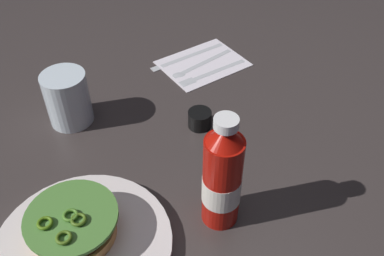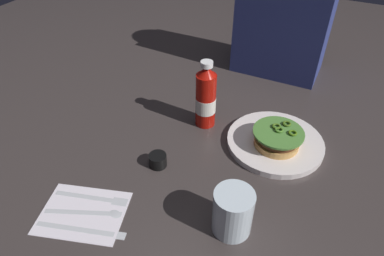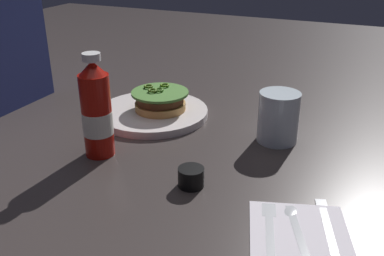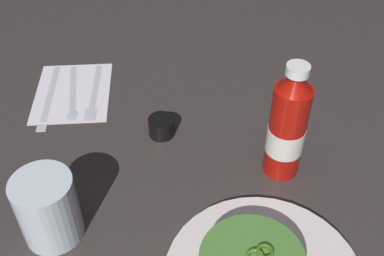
# 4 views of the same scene
# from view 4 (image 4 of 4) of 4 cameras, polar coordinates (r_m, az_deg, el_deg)

# --- Properties ---
(ground_plane) EXTENTS (3.00, 3.00, 0.00)m
(ground_plane) POSITION_cam_4_polar(r_m,az_deg,el_deg) (0.74, -1.70, -8.48)
(ground_plane) COLOR #38312F
(ketchup_bottle) EXTENTS (0.06, 0.06, 0.21)m
(ketchup_bottle) POSITION_cam_4_polar(r_m,az_deg,el_deg) (0.73, 11.54, 0.01)
(ketchup_bottle) COLOR #AC1209
(ketchup_bottle) RESTS_ON ground_plane
(water_glass) EXTENTS (0.09, 0.09, 0.11)m
(water_glass) POSITION_cam_4_polar(r_m,az_deg,el_deg) (0.69, -17.17, -9.37)
(water_glass) COLOR silver
(water_glass) RESTS_ON ground_plane
(condiment_cup) EXTENTS (0.05, 0.05, 0.03)m
(condiment_cup) POSITION_cam_4_polar(r_m,az_deg,el_deg) (0.83, -3.75, 0.18)
(condiment_cup) COLOR black
(condiment_cup) RESTS_ON ground_plane
(napkin) EXTENTS (0.22, 0.20, 0.00)m
(napkin) POSITION_cam_4_polar(r_m,az_deg,el_deg) (0.97, -14.34, 4.29)
(napkin) COLOR white
(napkin) RESTS_ON ground_plane
(butter_knife) EXTENTS (0.20, 0.07, 0.00)m
(butter_knife) POSITION_cam_4_polar(r_m,az_deg,el_deg) (0.95, -17.15, 3.33)
(butter_knife) COLOR silver
(butter_knife) RESTS_ON napkin
(spoon_utensil) EXTENTS (0.17, 0.08, 0.00)m
(spoon_utensil) POSITION_cam_4_polar(r_m,az_deg,el_deg) (0.94, -14.40, 3.40)
(spoon_utensil) COLOR silver
(spoon_utensil) RESTS_ON napkin
(fork_utensil) EXTENTS (0.18, 0.07, 0.00)m
(fork_utensil) POSITION_cam_4_polar(r_m,az_deg,el_deg) (0.94, -11.91, 3.92)
(fork_utensil) COLOR silver
(fork_utensil) RESTS_ON napkin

